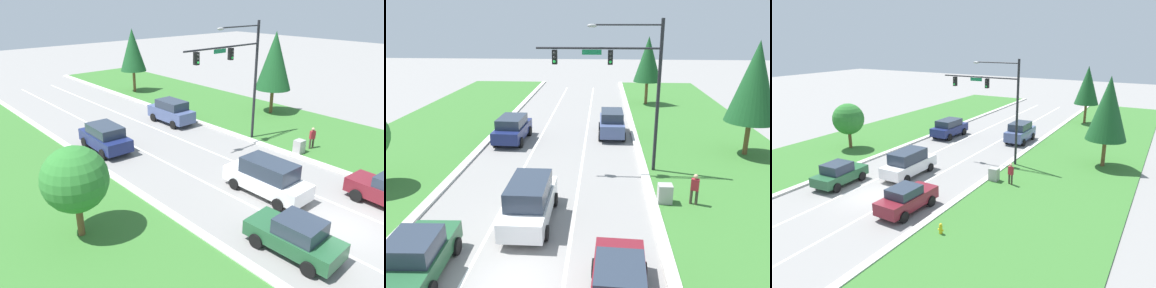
# 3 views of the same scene
# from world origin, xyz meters

# --- Properties ---
(ground_plane) EXTENTS (160.00, 160.00, 0.00)m
(ground_plane) POSITION_xyz_m (0.00, 0.00, 0.00)
(ground_plane) COLOR gray
(lane_stripe_inner_left) EXTENTS (0.14, 81.00, 0.01)m
(lane_stripe_inner_left) POSITION_xyz_m (-1.80, 0.00, 0.00)
(lane_stripe_inner_left) COLOR white
(lane_stripe_inner_left) RESTS_ON ground_plane
(traffic_signal_mast) EXTENTS (7.11, 0.41, 8.93)m
(traffic_signal_mast) POSITION_xyz_m (4.36, 11.02, 5.85)
(traffic_signal_mast) COLOR black
(traffic_signal_mast) RESTS_ON ground_plane
(navy_suv) EXTENTS (2.30, 4.80, 1.93)m
(navy_suv) POSITION_xyz_m (-3.73, 16.40, 1.01)
(navy_suv) COLOR navy
(navy_suv) RESTS_ON ground_plane
(burgundy_sedan) EXTENTS (2.08, 4.39, 1.69)m
(burgundy_sedan) POSITION_xyz_m (3.67, -0.63, 0.86)
(burgundy_sedan) COLOR maroon
(burgundy_sedan) RESTS_ON ground_plane
(white_suv) EXTENTS (2.10, 5.02, 2.06)m
(white_suv) POSITION_xyz_m (-0.16, 4.55, 1.04)
(white_suv) COLOR white
(white_suv) RESTS_ON ground_plane
(forest_sedan) EXTENTS (2.16, 4.25, 1.72)m
(forest_sedan) POSITION_xyz_m (-3.44, 0.45, 0.85)
(forest_sedan) COLOR #235633
(forest_sedan) RESTS_ON ground_plane
(slate_blue_suv) EXTENTS (2.08, 4.56, 2.07)m
(slate_blue_suv) POSITION_xyz_m (3.82, 18.27, 1.06)
(slate_blue_suv) COLOR #475684
(slate_blue_suv) RESTS_ON ground_plane
(utility_cabinet) EXTENTS (0.70, 0.60, 1.04)m
(utility_cabinet) POSITION_xyz_m (6.26, 6.71, 0.52)
(utility_cabinet) COLOR #9E9E99
(utility_cabinet) RESTS_ON ground_plane
(pedestrian) EXTENTS (0.43, 0.34, 1.69)m
(pedestrian) POSITION_xyz_m (7.66, 6.59, 0.94)
(pedestrian) COLOR #42382D
(pedestrian) RESTS_ON ground_plane
(conifer_near_right_tree) EXTENTS (3.30, 3.30, 7.67)m
(conifer_near_right_tree) POSITION_xyz_m (12.85, 14.29, 5.01)
(conifer_near_right_tree) COLOR brown
(conifer_near_right_tree) RESTS_ON ground_plane
(conifer_far_right_tree) EXTENTS (2.95, 2.95, 7.24)m
(conifer_far_right_tree) POSITION_xyz_m (7.81, 30.31, 4.86)
(conifer_far_right_tree) COLOR brown
(conifer_far_right_tree) RESTS_ON ground_plane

